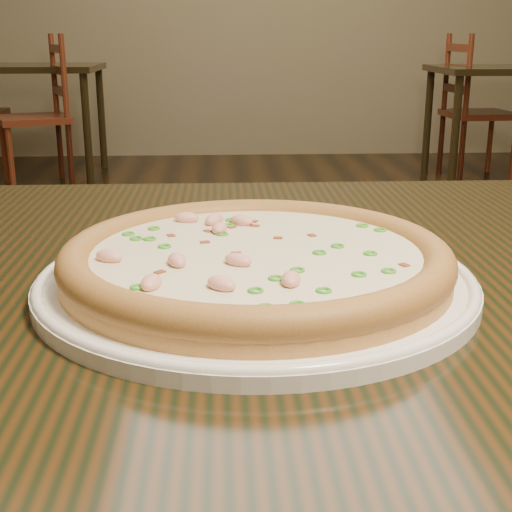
{
  "coord_description": "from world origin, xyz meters",
  "views": [
    {
      "loc": [
        -0.39,
        -1.3,
        0.96
      ],
      "look_at": [
        -0.36,
        -0.73,
        0.78
      ],
      "focal_mm": 50.0,
      "sensor_mm": 36.0,
      "label": 1
    }
  ],
  "objects_px": {
    "pizza": "(256,259)",
    "bg_table_left": "(24,79)",
    "hero_table": "(377,365)",
    "plate": "(256,280)",
    "chair_b": "(42,117)",
    "chair_c": "(472,113)"
  },
  "relations": [
    {
      "from": "pizza",
      "to": "bg_table_left",
      "type": "relative_size",
      "value": 0.33
    },
    {
      "from": "hero_table",
      "to": "pizza",
      "type": "relative_size",
      "value": 3.65
    },
    {
      "from": "hero_table",
      "to": "bg_table_left",
      "type": "distance_m",
      "value": 4.61
    },
    {
      "from": "hero_table",
      "to": "plate",
      "type": "height_order",
      "value": "plate"
    },
    {
      "from": "plate",
      "to": "chair_b",
      "type": "height_order",
      "value": "chair_b"
    },
    {
      "from": "pizza",
      "to": "chair_c",
      "type": "relative_size",
      "value": 0.35
    },
    {
      "from": "plate",
      "to": "chair_c",
      "type": "height_order",
      "value": "chair_c"
    },
    {
      "from": "plate",
      "to": "pizza",
      "type": "relative_size",
      "value": 1.12
    },
    {
      "from": "hero_table",
      "to": "chair_c",
      "type": "distance_m",
      "value": 4.43
    },
    {
      "from": "hero_table",
      "to": "pizza",
      "type": "height_order",
      "value": "pizza"
    },
    {
      "from": "plate",
      "to": "pizza",
      "type": "height_order",
      "value": "pizza"
    },
    {
      "from": "bg_table_left",
      "to": "chair_c",
      "type": "relative_size",
      "value": 1.05
    },
    {
      "from": "hero_table",
      "to": "bg_table_left",
      "type": "height_order",
      "value": "same"
    },
    {
      "from": "pizza",
      "to": "chair_c",
      "type": "xyz_separation_m",
      "value": [
        1.66,
        4.19,
        -0.34
      ]
    },
    {
      "from": "chair_b",
      "to": "chair_c",
      "type": "height_order",
      "value": "same"
    },
    {
      "from": "hero_table",
      "to": "chair_b",
      "type": "relative_size",
      "value": 1.26
    },
    {
      "from": "plate",
      "to": "pizza",
      "type": "xyz_separation_m",
      "value": [
        -0.0,
        -0.0,
        0.02
      ]
    },
    {
      "from": "bg_table_left",
      "to": "chair_b",
      "type": "relative_size",
      "value": 1.05
    },
    {
      "from": "hero_table",
      "to": "plate",
      "type": "xyz_separation_m",
      "value": [
        -0.12,
        -0.05,
        0.11
      ]
    },
    {
      "from": "pizza",
      "to": "chair_c",
      "type": "distance_m",
      "value": 4.52
    },
    {
      "from": "plate",
      "to": "chair_c",
      "type": "xyz_separation_m",
      "value": [
        1.66,
        4.19,
        -0.32
      ]
    },
    {
      "from": "plate",
      "to": "chair_b",
      "type": "xyz_separation_m",
      "value": [
        -1.16,
        4.09,
        -0.32
      ]
    }
  ]
}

